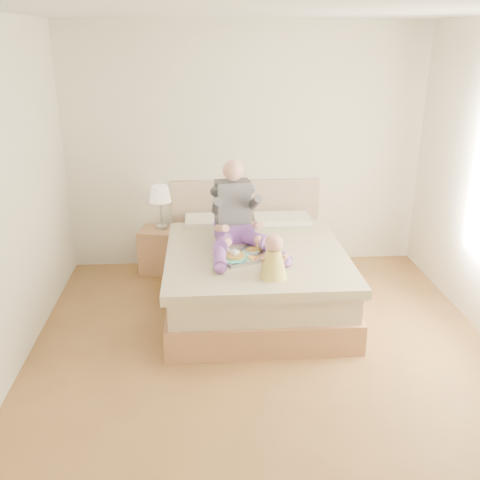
{
  "coord_description": "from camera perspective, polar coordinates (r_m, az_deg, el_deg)",
  "views": [
    {
      "loc": [
        -0.49,
        -3.82,
        2.51
      ],
      "look_at": [
        -0.15,
        0.85,
        0.74
      ],
      "focal_mm": 40.0,
      "sensor_mm": 36.0,
      "label": 1
    }
  ],
  "objects": [
    {
      "name": "nightstand",
      "position": [
        6.16,
        -8.58,
        -1.06
      ],
      "size": [
        0.48,
        0.44,
        0.5
      ],
      "rotation": [
        0.0,
        0.0,
        -0.21
      ],
      "color": "#926544",
      "rests_on": "ground"
    },
    {
      "name": "bed",
      "position": [
        5.4,
        1.45,
        -3.25
      ],
      "size": [
        1.7,
        2.18,
        1.0
      ],
      "color": "#926544",
      "rests_on": "ground"
    },
    {
      "name": "lamp",
      "position": [
        5.97,
        -8.49,
        4.62
      ],
      "size": [
        0.24,
        0.24,
        0.5
      ],
      "color": "#B6BABE",
      "rests_on": "nightstand"
    },
    {
      "name": "room",
      "position": [
        4.0,
        4.24,
        6.16
      ],
      "size": [
        4.02,
        4.22,
        2.71
      ],
      "color": "brown",
      "rests_on": "ground"
    },
    {
      "name": "baby",
      "position": [
        4.49,
        3.58,
        -2.14
      ],
      "size": [
        0.26,
        0.35,
        0.39
      ],
      "rotation": [
        0.0,
        0.0,
        0.04
      ],
      "color": "#DFC946",
      "rests_on": "bed"
    },
    {
      "name": "adult",
      "position": [
        5.18,
        -0.35,
        2.1
      ],
      "size": [
        0.7,
        1.05,
        0.84
      ],
      "rotation": [
        0.0,
        0.0,
        0.16
      ],
      "color": "#6B3D9A",
      "rests_on": "bed"
    },
    {
      "name": "tray",
      "position": [
        4.93,
        0.43,
        -1.54
      ],
      "size": [
        0.58,
        0.53,
        0.13
      ],
      "rotation": [
        0.0,
        0.0,
        0.41
      ],
      "color": "#B6BABE",
      "rests_on": "bed"
    }
  ]
}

